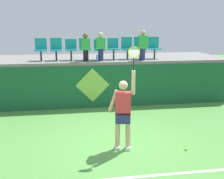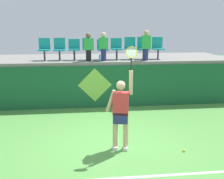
# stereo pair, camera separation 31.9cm
# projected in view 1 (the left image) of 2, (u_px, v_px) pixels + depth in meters

# --- Properties ---
(ground_plane) EXTENTS (40.00, 40.00, 0.00)m
(ground_plane) POSITION_uv_depth(u_px,v_px,m) (117.00, 144.00, 7.18)
(ground_plane) COLOR #519342
(court_back_wall) EXTENTS (10.58, 0.20, 1.59)m
(court_back_wall) POSITION_uv_depth(u_px,v_px,m) (102.00, 86.00, 10.29)
(court_back_wall) COLOR #195633
(court_back_wall) RESTS_ON ground_plane
(spectator_platform) EXTENTS (10.58, 3.13, 0.12)m
(spectator_platform) POSITION_uv_depth(u_px,v_px,m) (97.00, 59.00, 11.54)
(spectator_platform) COLOR gray
(spectator_platform) RESTS_ON court_back_wall
(court_baseline_stripe) EXTENTS (9.52, 0.08, 0.01)m
(court_baseline_stripe) POSITION_uv_depth(u_px,v_px,m) (131.00, 177.00, 5.61)
(court_baseline_stripe) COLOR white
(court_baseline_stripe) RESTS_ON ground_plane
(tennis_player) EXTENTS (0.74, 0.33, 2.58)m
(tennis_player) POSITION_uv_depth(u_px,v_px,m) (123.00, 111.00, 6.69)
(tennis_player) COLOR white
(tennis_player) RESTS_ON ground_plane
(tennis_ball) EXTENTS (0.07, 0.07, 0.07)m
(tennis_ball) POSITION_uv_depth(u_px,v_px,m) (186.00, 149.00, 6.82)
(tennis_ball) COLOR #D1E533
(tennis_ball) RESTS_ON ground_plane
(water_bottle) EXTENTS (0.07, 0.07, 0.26)m
(water_bottle) POSITION_uv_depth(u_px,v_px,m) (97.00, 58.00, 10.18)
(water_bottle) COLOR #338CE5
(water_bottle) RESTS_ON spectator_platform
(stadium_chair_0) EXTENTS (0.44, 0.42, 0.85)m
(stadium_chair_0) POSITION_uv_depth(u_px,v_px,m) (41.00, 48.00, 10.41)
(stadium_chair_0) COLOR #38383D
(stadium_chair_0) RESTS_ON spectator_platform
(stadium_chair_1) EXTENTS (0.44, 0.42, 0.85)m
(stadium_chair_1) POSITION_uv_depth(u_px,v_px,m) (56.00, 48.00, 10.50)
(stadium_chair_1) COLOR #38383D
(stadium_chair_1) RESTS_ON spectator_platform
(stadium_chair_2) EXTENTS (0.44, 0.42, 0.81)m
(stadium_chair_2) POSITION_uv_depth(u_px,v_px,m) (71.00, 48.00, 10.58)
(stadium_chair_2) COLOR #38383D
(stadium_chair_2) RESTS_ON spectator_platform
(stadium_chair_3) EXTENTS (0.44, 0.42, 0.84)m
(stadium_chair_3) POSITION_uv_depth(u_px,v_px,m) (85.00, 47.00, 10.66)
(stadium_chair_3) COLOR #38383D
(stadium_chair_3) RESTS_ON spectator_platform
(stadium_chair_4) EXTENTS (0.44, 0.42, 0.79)m
(stadium_chair_4) POSITION_uv_depth(u_px,v_px,m) (100.00, 48.00, 10.75)
(stadium_chair_4) COLOR #38383D
(stadium_chair_4) RESTS_ON spectator_platform
(stadium_chair_5) EXTENTS (0.44, 0.42, 0.83)m
(stadium_chair_5) POSITION_uv_depth(u_px,v_px,m) (113.00, 47.00, 10.83)
(stadium_chair_5) COLOR #38383D
(stadium_chair_5) RESTS_ON spectator_platform
(stadium_chair_6) EXTENTS (0.44, 0.42, 0.87)m
(stadium_chair_6) POSITION_uv_depth(u_px,v_px,m) (127.00, 47.00, 10.92)
(stadium_chair_6) COLOR #38383D
(stadium_chair_6) RESTS_ON spectator_platform
(stadium_chair_7) EXTENTS (0.44, 0.42, 0.87)m
(stadium_chair_7) POSITION_uv_depth(u_px,v_px,m) (140.00, 47.00, 11.00)
(stadium_chair_7) COLOR #38383D
(stadium_chair_7) RESTS_ON spectator_platform
(stadium_chair_8) EXTENTS (0.44, 0.42, 0.87)m
(stadium_chair_8) POSITION_uv_depth(u_px,v_px,m) (154.00, 47.00, 11.08)
(stadium_chair_8) COLOR #38383D
(stadium_chair_8) RESTS_ON spectator_platform
(spectator_0) EXTENTS (0.34, 0.20, 1.14)m
(spectator_0) POSITION_uv_depth(u_px,v_px,m) (143.00, 45.00, 10.51)
(spectator_0) COLOR navy
(spectator_0) RESTS_ON spectator_platform
(spectator_1) EXTENTS (0.34, 0.20, 1.07)m
(spectator_1) POSITION_uv_depth(u_px,v_px,m) (101.00, 46.00, 10.35)
(spectator_1) COLOR navy
(spectator_1) RESTS_ON spectator_platform
(spectator_2) EXTENTS (0.34, 0.20, 1.05)m
(spectator_2) POSITION_uv_depth(u_px,v_px,m) (86.00, 46.00, 10.22)
(spectator_2) COLOR black
(spectator_2) RESTS_ON spectator_platform
(wall_signage_mount) EXTENTS (1.27, 0.01, 1.51)m
(wall_signage_mount) POSITION_uv_depth(u_px,v_px,m) (93.00, 108.00, 10.32)
(wall_signage_mount) COLOR #195633
(wall_signage_mount) RESTS_ON ground_plane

